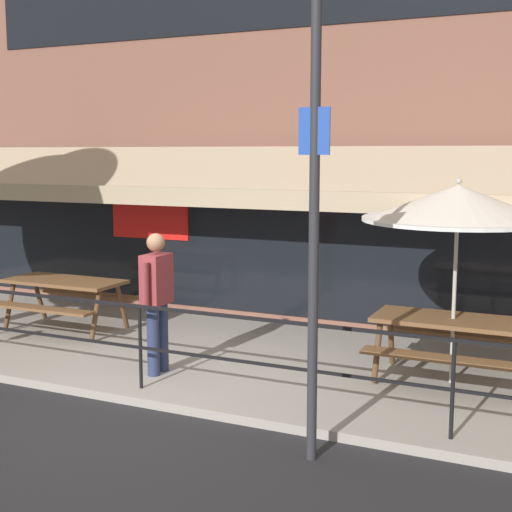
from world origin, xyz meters
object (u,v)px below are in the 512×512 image
pedestrian_walking (157,296)px  street_sign_pole (314,229)px  picnic_table_centre (453,332)px  patio_umbrella_centre (458,204)px  picnic_table_left (65,290)px

pedestrian_walking → street_sign_pole: bearing=-28.0°
picnic_table_centre → patio_umbrella_centre: (0.00, -0.01, 1.47)m
patio_umbrella_centre → pedestrian_walking: (-3.29, -1.12, -1.12)m
pedestrian_walking → street_sign_pole: 2.98m
picnic_table_left → patio_umbrella_centre: bearing=-1.3°
patio_umbrella_centre → street_sign_pole: 2.57m
street_sign_pole → patio_umbrella_centre: bearing=71.3°
picnic_table_centre → patio_umbrella_centre: bearing=-90.0°
picnic_table_left → street_sign_pole: (4.91, -2.56, 1.39)m
picnic_table_left → street_sign_pole: size_ratio=0.44×
picnic_table_centre → pedestrian_walking: pedestrian_walking is taller
picnic_table_centre → pedestrian_walking: (-3.29, -1.13, 0.35)m
picnic_table_left → street_sign_pole: street_sign_pole is taller
patio_umbrella_centre → pedestrian_walking: size_ratio=1.39×
picnic_table_centre → street_sign_pole: (-0.82, -2.44, 1.39)m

